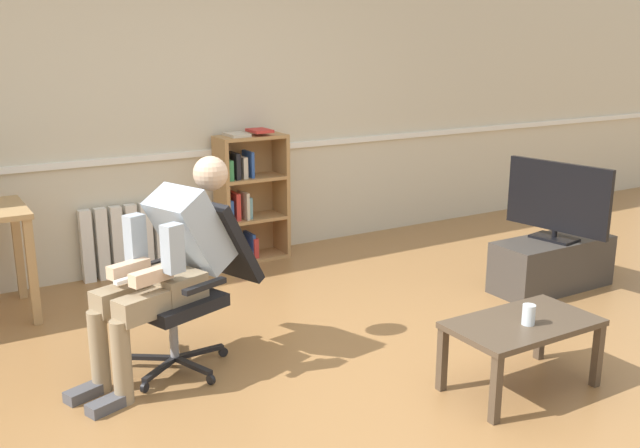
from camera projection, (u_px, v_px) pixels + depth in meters
The scene contains 10 objects.
ground_plane at pixel (377, 385), 3.87m from camera, with size 18.00×18.00×0.00m, color olive.
back_wall at pixel (190, 100), 5.72m from camera, with size 12.00×0.13×2.70m.
bookshelf at pixel (248, 199), 5.95m from camera, with size 0.58×0.29×1.11m.
radiator at pixel (132, 240), 5.61m from camera, with size 0.79×0.08×0.57m.
office_chair at pixel (194, 276), 4.06m from camera, with size 0.87×0.70×0.95m.
person_seated at pixel (168, 262), 3.89m from camera, with size 1.05×0.63×1.19m.
tv_stand at pixel (552, 264), 5.32m from camera, with size 0.96×0.38×0.39m.
tv_screen at pixel (558, 200), 5.19m from camera, with size 0.25×0.82×0.58m.
coffee_table at pixel (522, 330), 3.76m from camera, with size 0.81×0.46×0.39m.
drinking_glass at pixel (529, 315), 3.69m from camera, with size 0.07×0.07×0.11m, color silver.
Camera 1 is at (-2.08, -2.85, 1.84)m, focal length 39.76 mm.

